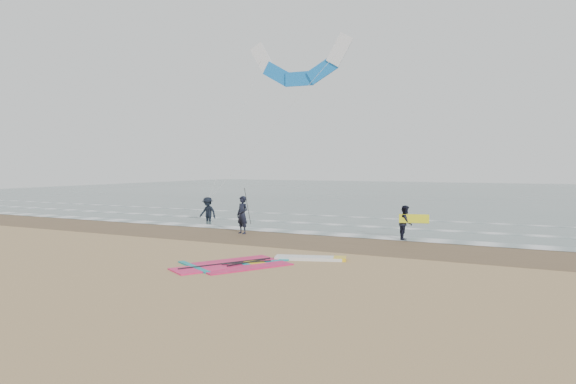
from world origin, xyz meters
The scene contains 11 objects.
ground centered at (0.00, 0.00, 0.00)m, with size 120.00×120.00×0.00m, color tan.
sea_water centered at (0.00, 48.00, 0.01)m, with size 120.00×80.00×0.02m, color #47605E.
wet_sand_band centered at (0.00, 6.00, 0.00)m, with size 120.00×5.00×0.01m, color brown.
foam_waterline centered at (0.00, 10.44, 0.03)m, with size 120.00×9.15×0.02m.
windsurf_rig centered at (-0.22, 0.29, 0.03)m, with size 5.16×4.89×0.12m.
person_standing centered at (-4.75, 6.58, 0.93)m, with size 0.68×0.44×1.85m, color black.
person_walking centered at (2.91, 8.02, 0.78)m, with size 0.76×0.59×1.56m, color black.
person_wading centered at (-9.41, 10.25, 0.91)m, with size 1.17×0.67×1.81m, color black.
held_pole centered at (-4.45, 6.58, 1.36)m, with size 0.17×0.86×1.82m.
carried_kiteboard centered at (3.31, 7.92, 0.99)m, with size 1.30×0.51×0.39m.
surf_kite centered at (-5.52, 14.71, 9.55)m, with size 7.46×4.61×10.16m.
Camera 1 is at (8.39, -14.78, 3.36)m, focal length 32.00 mm.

